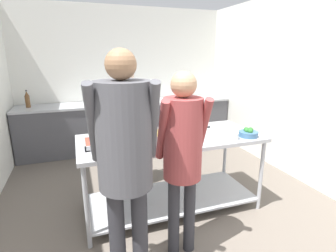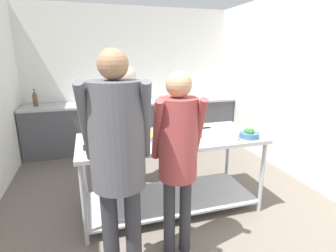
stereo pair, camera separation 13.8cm
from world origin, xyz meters
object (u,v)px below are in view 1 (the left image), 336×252
sauce_pan (188,132)px  guest_serving_right (125,149)px  plate_stack (227,136)px  broccoli_bowl (248,133)px  guest_serving_left (183,147)px  water_bottle (27,100)px  serving_tray_vegetables (146,136)px  cook_behind_counter (127,114)px  serving_tray_roast (105,142)px

sauce_pan → guest_serving_right: bearing=-136.2°
plate_stack → broccoli_bowl: (0.27, -0.01, 0.00)m
guest_serving_left → water_bottle: 3.40m
broccoli_bowl → water_bottle: size_ratio=0.72×
serving_tray_vegetables → water_bottle: bearing=122.7°
guest_serving_left → cook_behind_counter: bearing=97.4°
serving_tray_roast → cook_behind_counter: 0.83m
plate_stack → guest_serving_right: size_ratio=0.14×
broccoli_bowl → guest_serving_right: (-1.49, -0.58, 0.20)m
guest_serving_left → water_bottle: size_ratio=5.60×
plate_stack → guest_serving_right: guest_serving_right is taller
plate_stack → water_bottle: (-2.29, 2.57, 0.11)m
serving_tray_vegetables → cook_behind_counter: cook_behind_counter is taller
cook_behind_counter → sauce_pan: bearing=-55.2°
sauce_pan → guest_serving_right: guest_serving_right is taller
plate_stack → broccoli_bowl: 0.27m
broccoli_bowl → guest_serving_left: guest_serving_left is taller
guest_serving_left → cook_behind_counter: (-0.19, 1.42, -0.01)m
sauce_pan → plate_stack: sauce_pan is taller
plate_stack → broccoli_bowl: broccoli_bowl is taller
broccoli_bowl → cook_behind_counter: bearing=139.7°
broccoli_bowl → guest_serving_right: size_ratio=0.12×
serving_tray_vegetables → guest_serving_left: (0.12, -0.75, 0.12)m
water_bottle → guest_serving_left: bearing=-62.5°
guest_serving_right → sauce_pan: bearing=43.8°
sauce_pan → guest_serving_right: 1.19m
serving_tray_roast → plate_stack: 1.30m
water_bottle → broccoli_bowl: bearing=-45.4°
plate_stack → cook_behind_counter: bearing=132.6°
sauce_pan → guest_serving_right: size_ratio=0.23×
serving_tray_roast → sauce_pan: bearing=-1.6°
plate_stack → guest_serving_left: guest_serving_left is taller
guest_serving_right → water_bottle: size_ratio=6.17×
guest_serving_left → cook_behind_counter: 1.44m
broccoli_bowl → water_bottle: (-2.55, 2.59, 0.11)m
serving_tray_vegetables → guest_serving_right: 1.00m
sauce_pan → broccoli_bowl: broccoli_bowl is taller
broccoli_bowl → guest_serving_left: bearing=-156.2°
broccoli_bowl → sauce_pan: bearing=160.0°
serving_tray_vegetables → water_bottle: water_bottle is taller
serving_tray_vegetables → serving_tray_roast: bearing=-173.1°
serving_tray_roast → serving_tray_vegetables: 0.45m
guest_serving_right → cook_behind_counter: size_ratio=1.12×
guest_serving_left → guest_serving_right: bearing=-163.7°
water_bottle → plate_stack: bearing=-48.4°
guest_serving_left → cook_behind_counter: size_ratio=1.02×
sauce_pan → plate_stack: size_ratio=1.67×
sauce_pan → water_bottle: 3.03m
serving_tray_vegetables → plate_stack: 0.88m
broccoli_bowl → guest_serving_right: 1.61m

